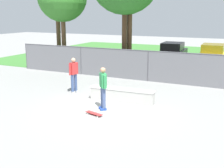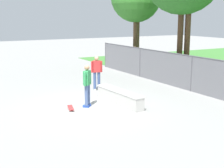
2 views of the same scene
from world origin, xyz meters
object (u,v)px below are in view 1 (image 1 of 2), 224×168
Objects in this scene: skateboarder at (103,87)px; bystander at (74,74)px; skateboard at (94,113)px; car_black at (173,52)px; car_yellow at (212,54)px; concrete_ledge at (122,95)px.

skateboarder is 1.00× the size of bystander.
bystander is at bearing 135.65° from skateboard.
car_black is 1.00× the size of car_yellow.
car_black is 2.35× the size of bystander.
skateboarder reaches higher than concrete_ledge.
skateboarder is 13.50m from car_black.
bystander is at bearing -114.02° from car_yellow.
skateboard is 14.30m from car_black.
concrete_ledge is at bearing -86.72° from car_black.
skateboarder is 13.86m from car_yellow.
concrete_ledge is 1.71× the size of bystander.
car_yellow is at bearing 1.90° from car_black.
concrete_ledge is 2.26m from skateboard.
car_yellow is at bearing 79.35° from skateboard.
concrete_ledge is at bearing 81.40° from skateboarder.
car_black is at bearing 79.78° from bystander.
skateboarder is at bearing -88.01° from car_black.
bystander is (-2.59, 1.74, 0.00)m from skateboarder.
car_black is at bearing -178.10° from car_yellow.
concrete_ledge is at bearing 84.12° from skateboard.
skateboarder is 3.12m from bystander.
bystander is at bearing 174.27° from concrete_ledge.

